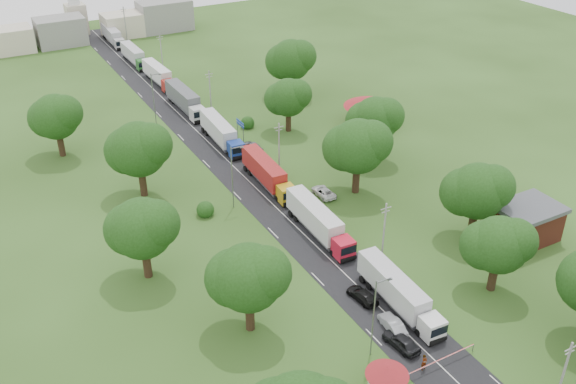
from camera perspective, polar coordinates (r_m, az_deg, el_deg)
ground at (r=87.09m, az=2.63°, el=-4.94°), size 260.00×260.00×0.00m
road at (r=101.98m, az=-3.23°, el=0.70°), size 8.00×200.00×0.04m
boom_barrier at (r=70.72m, az=12.62°, el=-14.72°), size 9.22×0.35×1.18m
guard_booth at (r=66.95m, az=8.79°, el=-15.86°), size 4.40×4.40×3.45m
info_sign at (r=114.76m, az=-4.27°, el=5.83°), size 0.12×3.10×4.10m
pole_0 at (r=67.73m, az=23.21°, el=-14.88°), size 1.60×0.24×9.00m
pole_1 at (r=82.42m, az=8.52°, el=-3.59°), size 1.60×0.24×9.00m
pole_2 at (r=102.80m, az=-0.80°, el=3.95°), size 1.60×0.24×9.00m
pole_3 at (r=126.13m, az=-6.93°, el=8.81°), size 1.60×0.24×9.00m
pole_4 at (r=151.06m, az=-11.18°, el=12.05°), size 1.60×0.24×9.00m
pole_5 at (r=176.91m, az=-14.27°, el=14.33°), size 1.60×0.24×9.00m
lamp_0 at (r=68.32m, az=7.73°, el=-10.73°), size 2.03×0.22×10.00m
lamp_1 at (r=93.38m, az=-4.91°, el=1.58°), size 2.03×0.22×10.00m
lamp_2 at (r=123.38m, az=-11.82°, el=8.32°), size 2.03×0.22×10.00m
tree_2 at (r=79.98m, az=18.18°, el=-4.43°), size 8.00×8.00×10.10m
tree_3 at (r=89.20m, az=16.45°, el=0.13°), size 8.80×8.80×11.07m
tree_4 at (r=96.72m, az=6.18°, el=4.10°), size 9.60×9.60×12.05m
tree_5 at (r=107.71m, az=7.71°, el=6.42°), size 8.80×8.80×11.07m
tree_6 at (r=117.55m, az=-0.00°, el=8.42°), size 8.00×8.00×10.10m
tree_7 at (r=133.59m, az=0.24°, el=11.69°), size 9.60×9.60×12.05m
tree_10 at (r=70.04m, az=-3.60°, el=-7.54°), size 8.80×8.80×11.07m
tree_11 at (r=79.82m, az=-12.88°, el=-3.11°), size 8.80×8.80×11.07m
tree_12 at (r=97.84m, az=-13.18°, el=3.76°), size 9.60×9.60×12.05m
tree_13 at (r=114.69m, az=-19.98°, el=6.34°), size 8.80×8.80×11.07m
house_brick at (r=93.18m, az=20.45°, el=-2.54°), size 8.60×6.60×5.20m
house_cream at (r=122.26m, az=7.40°, el=7.55°), size 10.08×10.08×5.80m
distant_town at (r=180.80m, az=-16.19°, el=14.01°), size 52.00×8.00×8.00m
church at (r=186.98m, az=-18.34°, el=14.80°), size 5.00×5.00×12.30m
truck_0 at (r=77.07m, az=9.73°, el=-8.76°), size 3.07×14.52×4.01m
truck_1 at (r=88.52m, az=2.69°, el=-2.59°), size 3.00×14.99×4.15m
truck_2 at (r=100.61m, az=-1.88°, el=1.70°), size 3.10×14.78×4.08m
truck_3 at (r=114.78m, az=-6.02°, el=5.31°), size 3.21×15.01×4.15m
truck_4 at (r=129.84m, az=-9.17°, el=8.12°), size 2.76×15.43×4.28m
truck_5 at (r=145.06m, az=-11.44°, el=10.19°), size 2.90×14.25×3.94m
truck_6 at (r=159.43m, az=-13.53°, el=11.74°), size 2.52×13.84×3.83m
truck_7 at (r=176.54m, az=-15.34°, el=13.27°), size 2.68×14.19×3.93m
car_lane_front at (r=72.75m, az=10.04°, el=-12.96°), size 2.50×4.89×1.59m
car_lane_mid at (r=74.71m, az=9.27°, el=-11.57°), size 2.13×4.62×1.47m
car_lane_rear at (r=78.34m, az=6.63°, el=-9.10°), size 2.35×4.80×1.34m
car_verge_near at (r=98.45m, az=3.17°, el=-0.01°), size 2.26×4.82×1.33m
car_verge_far at (r=112.33m, az=-3.16°, el=4.07°), size 2.37×4.86×1.60m
pedestrian_near at (r=70.62m, az=12.01°, el=-14.61°), size 0.80×0.62×1.96m
pedestrian_booth at (r=68.15m, az=9.18°, el=-16.32°), size 0.99×1.12×1.91m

